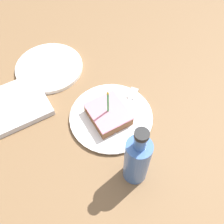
# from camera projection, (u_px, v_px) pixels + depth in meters

# --- Properties ---
(ground_plane) EXTENTS (2.40, 2.40, 0.04)m
(ground_plane) POSITION_uv_depth(u_px,v_px,m) (107.00, 116.00, 0.82)
(ground_plane) COLOR brown
(ground_plane) RESTS_ON ground
(plate) EXTENTS (0.25, 0.25, 0.01)m
(plate) POSITION_uv_depth(u_px,v_px,m) (112.00, 116.00, 0.78)
(plate) COLOR white
(plate) RESTS_ON ground_plane
(cake_slice) EXTENTS (0.10, 0.12, 0.12)m
(cake_slice) POSITION_uv_depth(u_px,v_px,m) (108.00, 114.00, 0.76)
(cake_slice) COLOR brown
(cake_slice) RESTS_ON plate
(fork) EXTENTS (0.15, 0.12, 0.01)m
(fork) POSITION_uv_depth(u_px,v_px,m) (126.00, 106.00, 0.80)
(fork) COLOR #B2B2B7
(fork) RESTS_ON plate
(bottle) EXTENTS (0.06, 0.06, 0.21)m
(bottle) POSITION_uv_depth(u_px,v_px,m) (137.00, 160.00, 0.62)
(bottle) COLOR #3F66A5
(bottle) RESTS_ON ground_plane
(side_plate) EXTENTS (0.23, 0.23, 0.01)m
(side_plate) POSITION_uv_depth(u_px,v_px,m) (49.00, 67.00, 0.90)
(side_plate) COLOR white
(side_plate) RESTS_ON ground_plane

